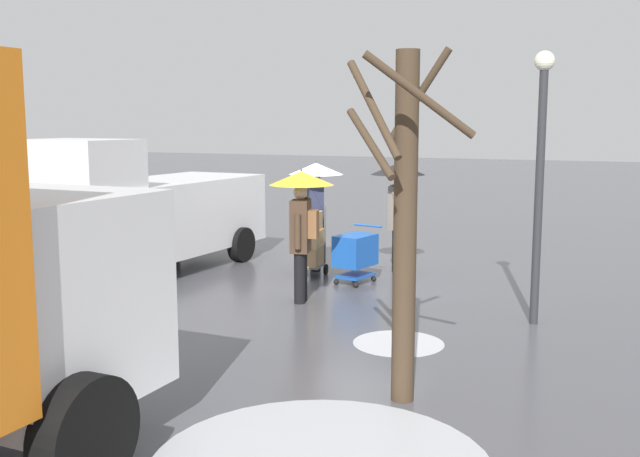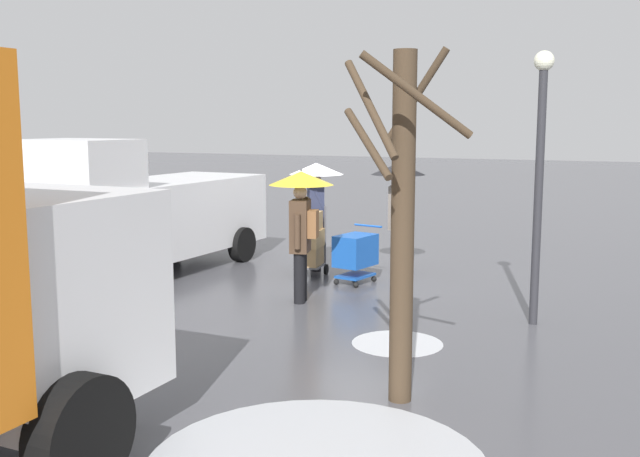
{
  "view_description": "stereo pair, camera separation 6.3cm",
  "coord_description": "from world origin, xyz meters",
  "px_view_note": "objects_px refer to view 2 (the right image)",
  "views": [
    {
      "loc": [
        -4.93,
        12.92,
        2.9
      ],
      "look_at": [
        0.15,
        1.29,
        1.05
      ],
      "focal_mm": 41.42,
      "sensor_mm": 36.0,
      "label": 1
    },
    {
      "loc": [
        -4.99,
        12.9,
        2.9
      ],
      "look_at": [
        0.15,
        1.29,
        1.05
      ],
      "focal_mm": 41.42,
      "sensor_mm": 36.0,
      "label": 2
    }
  ],
  "objects_px": {
    "cargo_van_parked_right": "(144,213)",
    "pedestrian_black_side": "(301,205)",
    "bare_tree_near": "(401,216)",
    "pedestrian_pink_side": "(399,190)",
    "hand_dolly_boxes": "(310,240)",
    "pedestrian_white_side": "(316,190)",
    "street_lamp": "(540,159)",
    "shopping_cart_vendor": "(355,252)"
  },
  "relations": [
    {
      "from": "pedestrian_white_side",
      "to": "bare_tree_near",
      "type": "height_order",
      "value": "bare_tree_near"
    },
    {
      "from": "bare_tree_near",
      "to": "cargo_van_parked_right",
      "type": "bearing_deg",
      "value": -33.57
    },
    {
      "from": "hand_dolly_boxes",
      "to": "shopping_cart_vendor",
      "type": "bearing_deg",
      "value": 170.91
    },
    {
      "from": "pedestrian_black_side",
      "to": "pedestrian_white_side",
      "type": "xyz_separation_m",
      "value": [
        0.79,
        -2.34,
        0.01
      ]
    },
    {
      "from": "bare_tree_near",
      "to": "street_lamp",
      "type": "height_order",
      "value": "street_lamp"
    },
    {
      "from": "cargo_van_parked_right",
      "to": "pedestrian_black_side",
      "type": "distance_m",
      "value": 3.78
    },
    {
      "from": "bare_tree_near",
      "to": "hand_dolly_boxes",
      "type": "bearing_deg",
      "value": -56.87
    },
    {
      "from": "shopping_cart_vendor",
      "to": "pedestrian_white_side",
      "type": "relative_size",
      "value": 0.47
    },
    {
      "from": "hand_dolly_boxes",
      "to": "pedestrian_pink_side",
      "type": "relative_size",
      "value": 0.61
    },
    {
      "from": "cargo_van_parked_right",
      "to": "pedestrian_black_side",
      "type": "xyz_separation_m",
      "value": [
        -3.68,
        0.78,
        0.39
      ]
    },
    {
      "from": "hand_dolly_boxes",
      "to": "pedestrian_white_side",
      "type": "relative_size",
      "value": 0.61
    },
    {
      "from": "cargo_van_parked_right",
      "to": "street_lamp",
      "type": "distance_m",
      "value": 7.45
    },
    {
      "from": "hand_dolly_boxes",
      "to": "street_lamp",
      "type": "relative_size",
      "value": 0.34
    },
    {
      "from": "pedestrian_pink_side",
      "to": "street_lamp",
      "type": "height_order",
      "value": "street_lamp"
    },
    {
      "from": "pedestrian_pink_side",
      "to": "pedestrian_white_side",
      "type": "xyz_separation_m",
      "value": [
        1.49,
        0.58,
        0.0
      ]
    },
    {
      "from": "cargo_van_parked_right",
      "to": "shopping_cart_vendor",
      "type": "height_order",
      "value": "cargo_van_parked_right"
    },
    {
      "from": "shopping_cart_vendor",
      "to": "hand_dolly_boxes",
      "type": "height_order",
      "value": "hand_dolly_boxes"
    },
    {
      "from": "hand_dolly_boxes",
      "to": "pedestrian_pink_side",
      "type": "height_order",
      "value": "pedestrian_pink_side"
    },
    {
      "from": "cargo_van_parked_right",
      "to": "pedestrian_pink_side",
      "type": "relative_size",
      "value": 2.53
    },
    {
      "from": "cargo_van_parked_right",
      "to": "pedestrian_white_side",
      "type": "distance_m",
      "value": 3.3
    },
    {
      "from": "shopping_cart_vendor",
      "to": "hand_dolly_boxes",
      "type": "relative_size",
      "value": 0.77
    },
    {
      "from": "cargo_van_parked_right",
      "to": "hand_dolly_boxes",
      "type": "distance_m",
      "value": 3.21
    },
    {
      "from": "bare_tree_near",
      "to": "pedestrian_pink_side",
      "type": "bearing_deg",
      "value": -72.09
    },
    {
      "from": "pedestrian_black_side",
      "to": "street_lamp",
      "type": "bearing_deg",
      "value": -178.18
    },
    {
      "from": "cargo_van_parked_right",
      "to": "shopping_cart_vendor",
      "type": "xyz_separation_m",
      "value": [
        -3.99,
        -0.83,
        -0.61
      ]
    },
    {
      "from": "shopping_cart_vendor",
      "to": "pedestrian_black_side",
      "type": "height_order",
      "value": "pedestrian_black_side"
    },
    {
      "from": "pedestrian_black_side",
      "to": "pedestrian_white_side",
      "type": "relative_size",
      "value": 1.0
    },
    {
      "from": "pedestrian_black_side",
      "to": "pedestrian_white_side",
      "type": "distance_m",
      "value": 2.47
    },
    {
      "from": "pedestrian_black_side",
      "to": "pedestrian_pink_side",
      "type": "bearing_deg",
      "value": -103.44
    },
    {
      "from": "cargo_van_parked_right",
      "to": "pedestrian_pink_side",
      "type": "bearing_deg",
      "value": -153.9
    },
    {
      "from": "pedestrian_pink_side",
      "to": "pedestrian_white_side",
      "type": "relative_size",
      "value": 1.0
    },
    {
      "from": "pedestrian_pink_side",
      "to": "pedestrian_black_side",
      "type": "bearing_deg",
      "value": 76.56
    },
    {
      "from": "cargo_van_parked_right",
      "to": "shopping_cart_vendor",
      "type": "relative_size",
      "value": 5.34
    },
    {
      "from": "cargo_van_parked_right",
      "to": "shopping_cart_vendor",
      "type": "distance_m",
      "value": 4.12
    },
    {
      "from": "cargo_van_parked_right",
      "to": "pedestrian_black_side",
      "type": "bearing_deg",
      "value": 168.02
    },
    {
      "from": "hand_dolly_boxes",
      "to": "pedestrian_black_side",
      "type": "distance_m",
      "value": 2.08
    },
    {
      "from": "pedestrian_pink_side",
      "to": "bare_tree_near",
      "type": "bearing_deg",
      "value": 107.91
    },
    {
      "from": "bare_tree_near",
      "to": "street_lamp",
      "type": "xyz_separation_m",
      "value": [
        -0.87,
        -3.62,
        0.42
      ]
    },
    {
      "from": "cargo_van_parked_right",
      "to": "street_lamp",
      "type": "bearing_deg",
      "value": 174.81
    },
    {
      "from": "shopping_cart_vendor",
      "to": "bare_tree_near",
      "type": "relative_size",
      "value": 0.28
    },
    {
      "from": "pedestrian_black_side",
      "to": "pedestrian_white_side",
      "type": "height_order",
      "value": "same"
    },
    {
      "from": "hand_dolly_boxes",
      "to": "street_lamp",
      "type": "bearing_deg",
      "value": 159.02
    }
  ]
}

